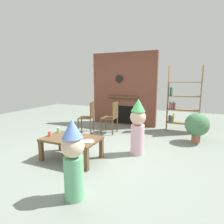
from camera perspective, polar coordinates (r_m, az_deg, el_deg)
The scene contains 16 objects.
ground_plane at distance 4.02m, azimuth -4.30°, elevation -12.32°, with size 12.00×12.00×0.00m, color gray.
brick_fireplace_feature at distance 6.26m, azimuth 3.70°, elevation 6.95°, with size 2.20×0.28×2.40m.
bookshelf at distance 5.74m, azimuth 20.51°, elevation 2.66°, with size 0.90×0.28×1.90m.
coffee_table at distance 3.65m, azimuth -12.40°, elevation -8.79°, with size 1.08×0.66×0.43m.
paper_cup_near_left at distance 3.84m, azimuth -18.68°, elevation -6.30°, with size 0.07×0.07×0.10m, color #E5666B.
paper_cup_near_right at distance 4.05m, azimuth -16.23°, elevation -5.29°, with size 0.07×0.07×0.10m, color #8CD18C.
paper_cup_center at distance 3.34m, azimuth -10.34°, elevation -8.28°, with size 0.06×0.06×0.11m, color #8CD18C.
paper_plate_front at distance 3.36m, azimuth -7.32°, elevation -8.96°, with size 0.20×0.20×0.01m, color white.
paper_plate_rear at distance 3.67m, azimuth -11.25°, elevation -7.45°, with size 0.22×0.22×0.01m, color white.
birthday_cake_slice at distance 3.48m, azimuth -11.65°, elevation -8.01°, with size 0.10×0.10×0.06m, color pink.
table_fork at distance 3.76m, azimuth -14.22°, elevation -7.17°, with size 0.15×0.02×0.01m, color silver.
child_with_cone_hat at distance 2.43m, azimuth -11.90°, elevation -13.69°, with size 0.29×0.29×1.06m.
child_in_pink at distance 3.79m, azimuth 7.98°, elevation -4.09°, with size 0.32×0.32×1.15m.
dining_chair_left at distance 5.36m, azimuth -7.15°, elevation -0.98°, with size 0.50×0.50×0.90m.
dining_chair_middle at distance 5.24m, azimuth 0.05°, elevation -1.16°, with size 0.41×0.41×0.90m.
potted_plant_tall at distance 4.92m, azimuth 24.81°, elevation -3.69°, with size 0.57×0.57×0.74m.
Camera 1 is at (1.72, -3.30, 1.53)m, focal length 29.55 mm.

